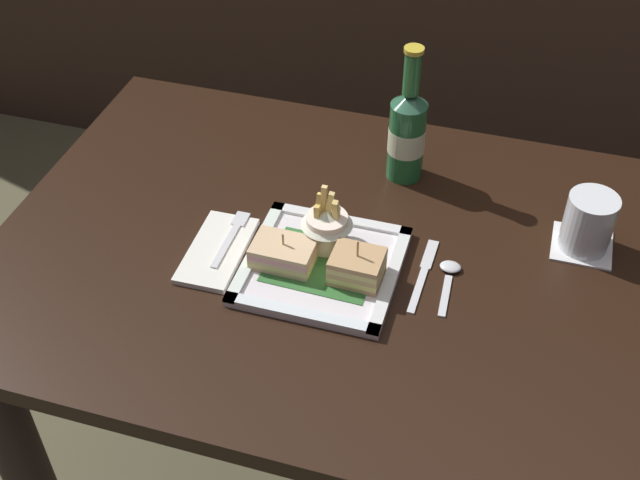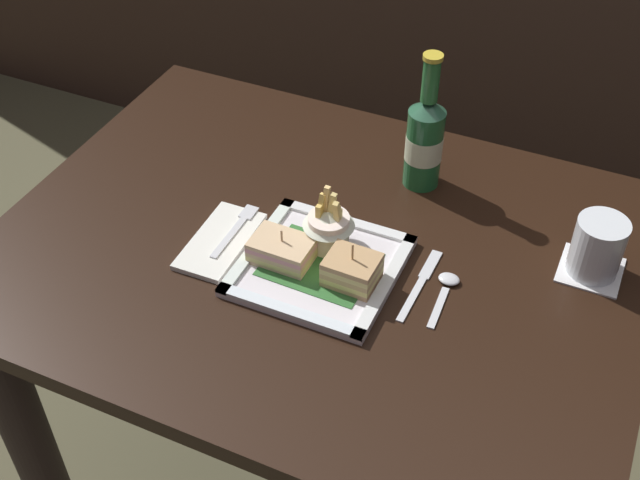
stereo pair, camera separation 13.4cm
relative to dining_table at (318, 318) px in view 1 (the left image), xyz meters
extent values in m
cube|color=black|center=(0.00, 0.00, 0.16)|extent=(1.09, 0.83, 0.03)
cylinder|color=black|center=(-0.46, -0.33, -0.23)|extent=(0.09, 0.09, 0.74)
cylinder|color=#2D2413|center=(-0.46, 0.33, -0.23)|extent=(0.09, 0.09, 0.74)
cylinder|color=black|center=(0.46, 0.33, -0.23)|extent=(0.09, 0.09, 0.74)
cube|color=silver|center=(0.02, -0.05, 0.18)|extent=(0.25, 0.25, 0.01)
cube|color=#2E662D|center=(0.02, -0.05, 0.19)|extent=(0.18, 0.14, 0.00)
cube|color=white|center=(0.02, -0.17, 0.19)|extent=(0.25, 0.02, 0.01)
cube|color=white|center=(0.02, 0.07, 0.19)|extent=(0.25, 0.02, 0.01)
cube|color=white|center=(-0.09, -0.05, 0.19)|extent=(0.02, 0.25, 0.01)
cube|color=white|center=(0.14, -0.05, 0.19)|extent=(0.02, 0.25, 0.01)
cube|color=#E5BB8E|center=(-0.04, -0.06, 0.19)|extent=(0.10, 0.07, 0.01)
cube|color=#E1CF7E|center=(-0.04, -0.06, 0.20)|extent=(0.10, 0.07, 0.01)
cube|color=#D3B181|center=(-0.04, -0.06, 0.21)|extent=(0.10, 0.07, 0.01)
cube|color=pink|center=(-0.04, -0.06, 0.22)|extent=(0.10, 0.07, 0.01)
cube|color=#DAB687|center=(-0.04, -0.06, 0.23)|extent=(0.10, 0.07, 0.01)
cylinder|color=tan|center=(-0.04, -0.06, 0.22)|extent=(0.00, 0.00, 0.06)
cube|color=tan|center=(0.08, -0.06, 0.19)|extent=(0.08, 0.07, 0.01)
cube|color=#E7D377|center=(0.08, -0.06, 0.20)|extent=(0.08, 0.07, 0.01)
cube|color=tan|center=(0.08, -0.06, 0.21)|extent=(0.08, 0.07, 0.01)
cube|color=#E4CF80|center=(0.08, -0.06, 0.22)|extent=(0.08, 0.07, 0.01)
cube|color=tan|center=(0.08, -0.06, 0.23)|extent=(0.08, 0.07, 0.01)
cylinder|color=tan|center=(0.08, -0.06, 0.23)|extent=(0.00, 0.00, 0.08)
cylinder|color=white|center=(0.02, 0.00, 0.22)|extent=(0.07, 0.07, 0.06)
cone|color=silver|center=(0.02, 0.00, 0.25)|extent=(0.09, 0.09, 0.03)
cube|color=#DDB656|center=(0.00, -0.01, 0.25)|extent=(0.01, 0.01, 0.05)
cube|color=#E5C772|center=(0.03, 0.00, 0.25)|extent=(0.01, 0.01, 0.06)
cube|color=#E4BF61|center=(0.00, 0.00, 0.26)|extent=(0.01, 0.03, 0.07)
cube|color=#E8C56A|center=(0.03, 0.00, 0.26)|extent=(0.01, 0.03, 0.07)
cube|color=#EBCC74|center=(0.02, 0.01, 0.26)|extent=(0.02, 0.01, 0.07)
cube|color=#F2DB79|center=(0.03, 0.01, 0.25)|extent=(0.01, 0.01, 0.05)
cube|color=#F8CD79|center=(0.01, 0.01, 0.26)|extent=(0.01, 0.01, 0.08)
cylinder|color=#1F5E2F|center=(0.10, 0.24, 0.26)|extent=(0.07, 0.07, 0.15)
cone|color=#2B5C40|center=(0.10, 0.24, 0.34)|extent=(0.07, 0.07, 0.02)
cylinder|color=#276C32|center=(0.10, 0.24, 0.40)|extent=(0.03, 0.03, 0.08)
cylinder|color=gold|center=(0.10, 0.24, 0.44)|extent=(0.03, 0.03, 0.01)
cylinder|color=beige|center=(0.10, 0.24, 0.26)|extent=(0.07, 0.07, 0.05)
cube|color=silver|center=(0.43, 0.13, 0.18)|extent=(0.10, 0.10, 0.00)
cylinder|color=silver|center=(0.43, 0.13, 0.23)|extent=(0.08, 0.08, 0.10)
cylinder|color=silver|center=(0.43, 0.13, 0.20)|extent=(0.07, 0.07, 0.03)
cube|color=white|center=(-0.16, -0.06, 0.18)|extent=(0.09, 0.18, 0.01)
cube|color=silver|center=(-0.15, -0.05, 0.19)|extent=(0.01, 0.11, 0.00)
cube|color=silver|center=(-0.15, 0.02, 0.19)|extent=(0.02, 0.04, 0.00)
cube|color=silver|center=(0.18, -0.05, 0.18)|extent=(0.01, 0.11, 0.00)
cube|color=silver|center=(0.19, 0.03, 0.18)|extent=(0.02, 0.07, 0.00)
cube|color=silver|center=(0.23, -0.05, 0.18)|extent=(0.02, 0.09, 0.00)
ellipsoid|color=silver|center=(0.22, 0.01, 0.18)|extent=(0.04, 0.03, 0.01)
camera|label=1|loc=(0.29, -0.98, 1.12)|focal=45.89mm
camera|label=2|loc=(0.42, -0.93, 1.12)|focal=45.89mm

